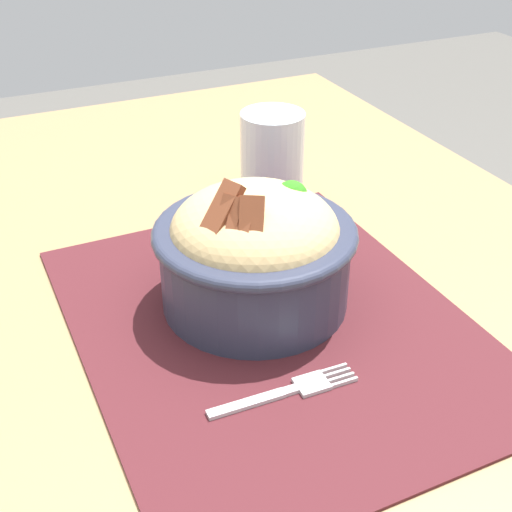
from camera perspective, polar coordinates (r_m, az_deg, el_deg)
table at (r=0.66m, az=2.48°, el=-12.19°), size 1.35×0.80×0.72m
placemat at (r=0.64m, az=1.51°, el=-5.51°), size 0.43×0.34×0.00m
bowl at (r=0.63m, az=0.01°, el=0.64°), size 0.18×0.18×0.14m
fork at (r=0.56m, az=2.77°, el=-10.92°), size 0.02×0.13×0.00m
drinking_glass at (r=0.85m, az=1.33°, el=7.88°), size 0.08×0.08×0.10m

